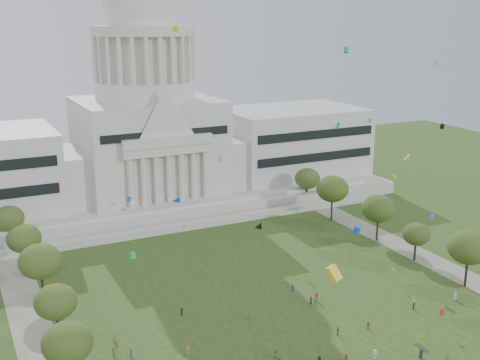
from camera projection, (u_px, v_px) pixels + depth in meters
capitol at (148, 136)px, 197.01m from camera, size 160.00×64.50×91.30m
path_left at (41, 356)px, 109.99m from camera, size 8.00×160.00×0.04m
path_right at (438, 264)px, 150.83m from camera, size 8.00×160.00×0.04m
row_tree_l_2 at (67, 343)px, 98.03m from camera, size 8.42×8.42×11.97m
row_tree_r_2 at (469, 247)px, 135.79m from camera, size 9.55×9.55×13.58m
row_tree_l_3 at (56, 302)px, 112.90m from camera, size 8.12×8.12×11.55m
row_tree_r_3 at (416, 234)px, 151.33m from camera, size 7.01×7.01×9.98m
row_tree_l_4 at (40, 261)px, 128.63m from camera, size 9.29×9.29×13.21m
row_tree_r_4 at (379, 209)px, 164.39m from camera, size 9.19×9.19×13.06m
row_tree_l_5 at (24, 239)px, 144.51m from camera, size 8.33×8.33×11.85m
row_tree_r_5 at (333, 189)px, 181.14m from camera, size 9.82×9.82×13.96m
row_tree_l_6 at (9, 218)px, 159.55m from camera, size 8.19×8.19×11.64m
row_tree_r_6 at (307, 179)px, 198.10m from camera, size 8.42×8.42×11.97m
person_0 at (455, 296)px, 131.41m from camera, size 1.16×0.98×2.03m
person_2 at (414, 306)px, 127.18m from camera, size 0.83×0.60×1.57m
person_3 at (375, 354)px, 108.77m from camera, size 1.20×1.34×1.86m
person_4 at (338, 331)px, 117.05m from camera, size 0.87×1.15×1.74m
person_5 at (320, 360)px, 106.86m from camera, size 1.30×1.82×1.83m
person_8 at (275, 354)px, 109.11m from camera, size 0.78×0.54×1.51m
person_9 at (422, 354)px, 109.12m from camera, size 1.08×1.24×1.71m
person_10 at (368, 325)px, 119.26m from camera, size 0.82×1.08×1.63m
distant_crowd at (252, 348)px, 111.02m from camera, size 50.27×36.99×1.91m
kite_swarm at (351, 202)px, 106.79m from camera, size 90.33×105.26×62.74m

